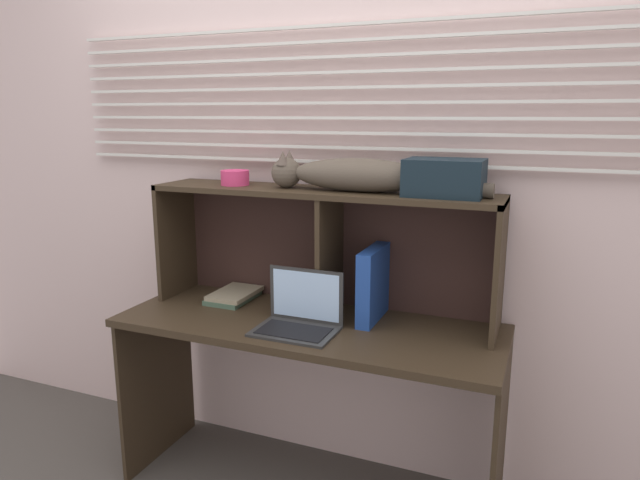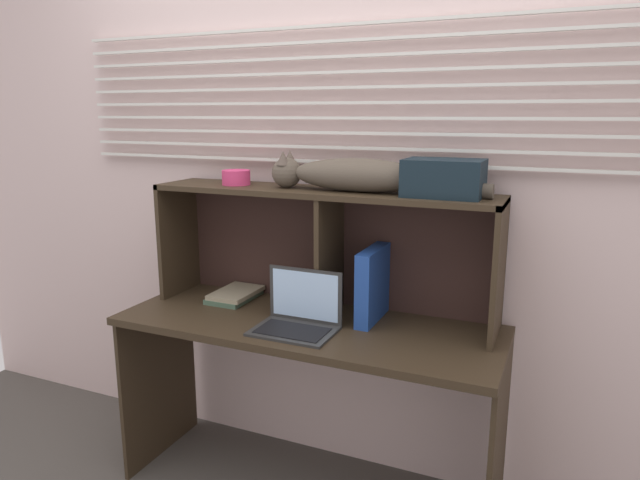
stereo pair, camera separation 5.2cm
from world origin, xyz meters
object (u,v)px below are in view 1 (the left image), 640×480
(small_basket, at_px, (235,178))
(book_stack, at_px, (234,295))
(storage_box, at_px, (444,178))
(cat, at_px, (352,175))
(binder_upright, at_px, (373,284))
(laptop, at_px, (298,317))

(small_basket, bearing_deg, book_stack, 177.57)
(small_basket, distance_m, storage_box, 0.87)
(cat, height_order, binder_upright, cat)
(binder_upright, xyz_separation_m, book_stack, (-0.63, 0.00, -0.12))
(cat, distance_m, laptop, 0.58)
(binder_upright, bearing_deg, small_basket, 180.00)
(binder_upright, bearing_deg, cat, 180.00)
(laptop, bearing_deg, book_stack, 152.70)
(cat, distance_m, small_basket, 0.52)
(laptop, xyz_separation_m, storage_box, (0.49, 0.21, 0.53))
(cat, height_order, small_basket, cat)
(cat, distance_m, binder_upright, 0.43)
(book_stack, bearing_deg, laptop, -27.30)
(cat, height_order, laptop, cat)
(cat, bearing_deg, binder_upright, 0.00)
(laptop, distance_m, binder_upright, 0.32)
(book_stack, bearing_deg, storage_box, -0.07)
(laptop, relative_size, binder_upright, 1.05)
(laptop, distance_m, storage_box, 0.75)
(cat, relative_size, binder_upright, 2.98)
(laptop, bearing_deg, storage_box, 23.08)
(laptop, distance_m, book_stack, 0.46)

